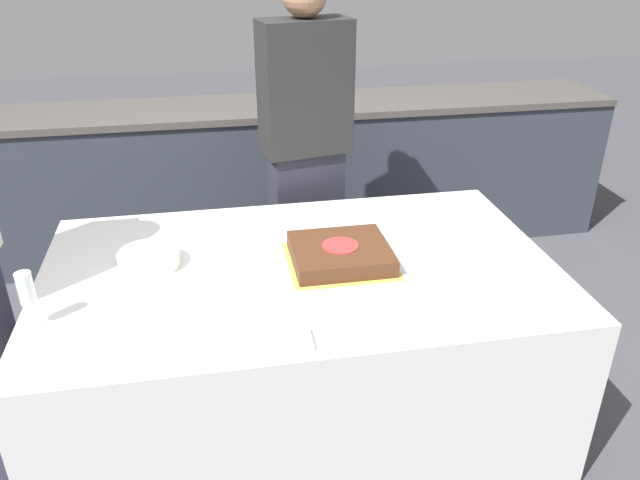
{
  "coord_description": "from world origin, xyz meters",
  "views": [
    {
      "loc": [
        -0.3,
        -2.04,
        1.9
      ],
      "look_at": [
        0.08,
        0.0,
        0.83
      ],
      "focal_mm": 35.0,
      "sensor_mm": 36.0,
      "label": 1
    }
  ],
  "objects": [
    {
      "name": "plate_stack",
      "position": [
        -0.56,
        0.1,
        0.76
      ],
      "size": [
        0.23,
        0.23,
        0.06
      ],
      "color": "white",
      "rests_on": "dining_table"
    },
    {
      "name": "side_plate_near_cake",
      "position": [
        0.14,
        0.3,
        0.74
      ],
      "size": [
        0.18,
        0.18,
        0.0
      ],
      "color": "white",
      "rests_on": "dining_table"
    },
    {
      "name": "back_counter",
      "position": [
        0.0,
        1.66,
        0.46
      ],
      "size": [
        4.4,
        0.58,
        0.92
      ],
      "color": "#333842",
      "rests_on": "ground_plane"
    },
    {
      "name": "utensil_pile",
      "position": [
        -0.12,
        -0.48,
        0.74
      ],
      "size": [
        0.16,
        0.11,
        0.02
      ],
      "color": "white",
      "rests_on": "dining_table"
    },
    {
      "name": "cake",
      "position": [
        0.16,
        -0.0,
        0.77
      ],
      "size": [
        0.41,
        0.37,
        0.07
      ],
      "color": "gold",
      "rests_on": "dining_table"
    },
    {
      "name": "ground_plane",
      "position": [
        0.0,
        0.0,
        0.0
      ],
      "size": [
        14.0,
        14.0,
        0.0
      ],
      "primitive_type": "plane",
      "color": "#424247"
    },
    {
      "name": "wine_glass",
      "position": [
        -0.9,
        -0.24,
        0.87
      ],
      "size": [
        0.06,
        0.06,
        0.19
      ],
      "color": "white",
      "rests_on": "dining_table"
    },
    {
      "name": "person_cutting_cake",
      "position": [
        0.16,
        0.8,
        0.89
      ],
      "size": [
        0.44,
        0.28,
        1.72
      ],
      "rotation": [
        0.0,
        0.0,
        -2.95
      ],
      "color": "#282833",
      "rests_on": "ground_plane"
    },
    {
      "name": "dining_table",
      "position": [
        0.0,
        0.0,
        0.37
      ],
      "size": [
        1.93,
        1.16,
        0.73
      ],
      "color": "silver",
      "rests_on": "ground_plane"
    }
  ]
}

